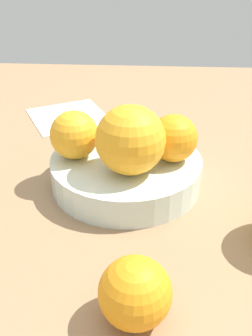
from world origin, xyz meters
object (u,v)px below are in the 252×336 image
Objects in this scene: orange_in_bowl_0 at (130,140)px; folded_napkin at (69,116)px; orange_in_bowl_1 at (174,139)px; orange_in_bowl_2 at (74,136)px; fruit_bowl at (126,171)px; orange_loose_1 at (135,293)px.

folded_napkin is (12.66, -24.75, -7.96)cm from orange_in_bowl_0.
folded_napkin is (17.92, -21.88, -6.77)cm from orange_in_bowl_1.
orange_in_bowl_2 is at bearing 103.69° from folded_napkin.
folded_napkin is (5.35, -21.94, -6.86)cm from orange_in_bowl_2.
fruit_bowl is 2.34× the size of orange_in_bowl_0.
orange_in_bowl_2 is 23.60cm from folded_napkin.
orange_in_bowl_2 is at bearing 3.17° from fruit_bowl.
fruit_bowl is 8.38cm from orange_in_bowl_2.
fruit_bowl is at bearing -84.39° from orange_loose_1.
orange_in_bowl_0 is at bearing 159.00° from orange_in_bowl_2.
orange_in_bowl_2 reaches higher than folded_napkin.
orange_in_bowl_0 reaches higher than orange_in_bowl_1.
orange_loose_1 reaches higher than folded_napkin.
orange_in_bowl_1 is 0.96× the size of orange_loose_1.
orange_loose_1 is (-8.72, 21.30, -3.85)cm from orange_in_bowl_2.
orange_in_bowl_1 is at bearing -151.31° from orange_in_bowl_0.
orange_in_bowl_1 is 22.04cm from orange_loose_1.
fruit_bowl is at bearing 118.95° from folded_napkin.
orange_loose_1 is at bearing 94.34° from orange_in_bowl_0.
orange_in_bowl_0 reaches higher than orange_loose_1.
fruit_bowl reaches higher than folded_napkin.
orange_in_bowl_0 is at bearing -85.66° from orange_loose_1.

